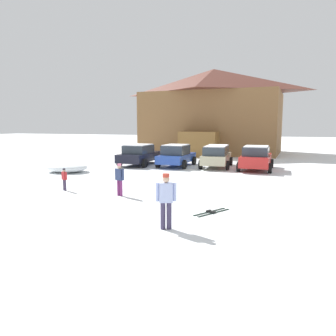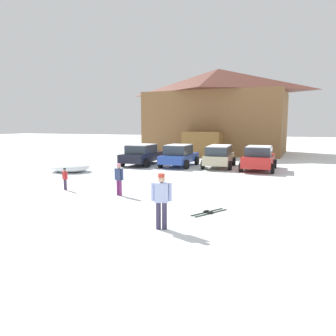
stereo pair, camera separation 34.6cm
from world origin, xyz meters
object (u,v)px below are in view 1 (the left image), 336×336
parked_black_sedan (139,154)px  skier_adult_in_blue_parka (166,198)px  parked_beige_suv (216,155)px  skier_child_in_red_jacket (64,178)px  ski_lodge (213,111)px  parked_blue_hatchback (176,155)px  parked_red_sedan (256,158)px  skier_teen_in_navy_coat (120,178)px  pair_of_skis (211,212)px  plowed_snow_pile (67,167)px

parked_black_sedan → skier_adult_in_blue_parka: skier_adult_in_blue_parka is taller
parked_beige_suv → skier_child_in_red_jacket: size_ratio=4.14×
ski_lodge → parked_blue_hatchback: bearing=-89.7°
parked_red_sedan → skier_teen_in_navy_coat: size_ratio=3.07×
parked_blue_hatchback → skier_adult_in_blue_parka: skier_adult_in_blue_parka is taller
parked_red_sedan → pair_of_skis: (-0.50, -11.83, -0.81)m
skier_teen_in_navy_coat → pair_of_skis: size_ratio=0.93×
parked_red_sedan → ski_lodge: bearing=114.3°
parked_beige_suv → parked_black_sedan: bearing=-173.5°
skier_child_in_red_jacket → plowed_snow_pile: (-3.65, 5.05, -0.27)m
parked_black_sedan → skier_child_in_red_jacket: (0.79, -10.12, -0.22)m
parked_beige_suv → pair_of_skis: parked_beige_suv is taller
pair_of_skis → plowed_snow_pile: (-11.00, 6.57, 0.30)m
skier_child_in_red_jacket → pair_of_skis: skier_child_in_red_jacket is taller
parked_black_sedan → parked_beige_suv: size_ratio=1.05×
skier_child_in_red_jacket → plowed_snow_pile: bearing=125.9°
pair_of_skis → skier_adult_in_blue_parka: bearing=-111.5°
ski_lodge → skier_teen_in_navy_coat: ski_lodge is taller
ski_lodge → plowed_snow_pile: ski_lodge is taller
parked_beige_suv → skier_adult_in_blue_parka: size_ratio=2.60×
parked_black_sedan → skier_adult_in_blue_parka: 15.67m
parked_beige_suv → parked_red_sedan: (2.82, -0.47, -0.03)m
parked_beige_suv → skier_teen_in_navy_coat: 11.12m
skier_child_in_red_jacket → parked_beige_suv: bearing=65.0°
skier_adult_in_blue_parka → plowed_snow_pile: (-10.12, 8.81, -0.62)m
parked_black_sedan → parked_blue_hatchback: (2.92, 0.16, 0.01)m
parked_blue_hatchback → parked_red_sedan: (5.72, 0.03, 0.02)m
ski_lodge → parked_red_sedan: bearing=-65.7°
parked_beige_suv → skier_adult_in_blue_parka: (1.44, -14.55, 0.08)m
parked_blue_hatchback → pair_of_skis: bearing=-66.1°
parked_beige_suv → plowed_snow_pile: size_ratio=1.57×
ski_lodge → plowed_snow_pile: bearing=-107.5°
parked_blue_hatchback → skier_child_in_red_jacket: (-2.13, -10.28, -0.22)m
parked_red_sedan → parked_black_sedan: bearing=-178.7°
skier_child_in_red_jacket → parked_red_sedan: bearing=52.7°
pair_of_skis → parked_blue_hatchback: bearing=113.9°
parked_beige_suv → skier_adult_in_blue_parka: bearing=-84.3°
skier_teen_in_navy_coat → parked_blue_hatchback: bearing=94.7°
parked_red_sedan → pair_of_skis: size_ratio=2.84×
parked_black_sedan → pair_of_skis: parked_black_sedan is taller
pair_of_skis → skier_child_in_red_jacket: bearing=168.3°
parked_red_sedan → skier_child_in_red_jacket: size_ratio=4.12×
parked_blue_hatchback → skier_teen_in_navy_coat: size_ratio=2.95×
parked_blue_hatchback → skier_child_in_red_jacket: bearing=-101.7°
parked_black_sedan → parked_blue_hatchback: size_ratio=1.10×
plowed_snow_pile → pair_of_skis: bearing=-30.8°
skier_teen_in_navy_coat → pair_of_skis: 4.63m
skier_teen_in_navy_coat → skier_child_in_red_jacket: skier_teen_in_navy_coat is taller
parked_blue_hatchback → skier_teen_in_navy_coat: (0.86, -10.43, -0.02)m
parked_black_sedan → skier_adult_in_blue_parka: (7.26, -13.89, 0.13)m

